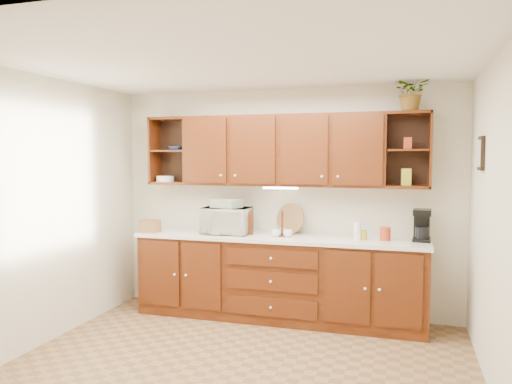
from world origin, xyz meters
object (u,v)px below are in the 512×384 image
Objects in this scene: bread_box at (236,223)px; coffee_maker at (422,226)px; potted_plant at (412,92)px; microwave at (226,221)px.

coffee_maker is (2.03, 0.10, 0.03)m from bread_box.
potted_plant is at bearing -161.44° from coffee_maker.
bread_box is at bearing 5.94° from microwave.
coffee_maker reaches higher than bread_box.
potted_plant reaches higher than coffee_maker.
microwave is at bearing -177.60° from potted_plant.
coffee_maker is at bearing 15.25° from potted_plant.
microwave is 2.44m from potted_plant.
coffee_maker is at bearing -20.45° from bread_box.
microwave is 2.14m from coffee_maker.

